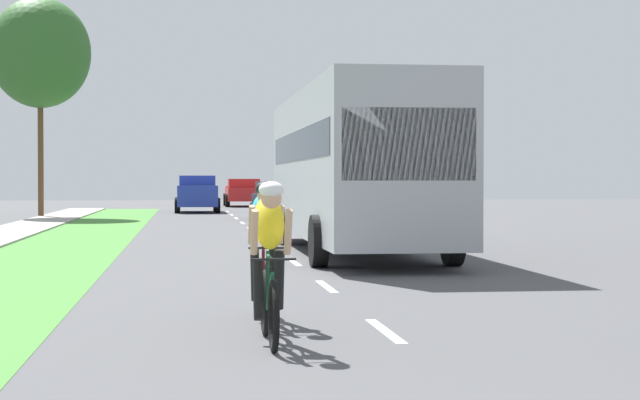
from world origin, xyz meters
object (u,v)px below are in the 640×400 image
at_px(suv_blue, 197,193).
at_px(street_tree_far, 40,53).
at_px(pickup_red, 243,192).
at_px(bus_silver, 354,162).
at_px(cyclist_lead, 269,261).
at_px(sedan_black, 277,200).
at_px(cyclist_trailing, 265,250).

bearing_deg(suv_blue, street_tree_far, -139.80).
bearing_deg(pickup_red, bus_silver, -89.68).
distance_m(cyclist_lead, bus_silver, 13.01).
distance_m(bus_silver, pickup_red, 40.37).
xyz_separation_m(suv_blue, street_tree_far, (-6.70, -5.66, 6.04)).
xyz_separation_m(bus_silver, pickup_red, (-0.23, 40.36, -1.15)).
height_order(cyclist_lead, bus_silver, bus_silver).
xyz_separation_m(bus_silver, sedan_black, (-0.01, 19.56, -1.21)).
xyz_separation_m(suv_blue, pickup_red, (2.85, 11.12, -0.12)).
height_order(bus_silver, street_tree_far, street_tree_far).
bearing_deg(cyclist_trailing, sedan_black, 84.83).
distance_m(pickup_red, street_tree_far, 20.27).
relative_size(bus_silver, sedan_black, 2.70).
distance_m(sedan_black, suv_blue, 10.15).
relative_size(cyclist_lead, suv_blue, 0.37).
height_order(bus_silver, suv_blue, bus_silver).
bearing_deg(cyclist_lead, suv_blue, 90.31).
height_order(cyclist_lead, sedan_black, cyclist_lead).
relative_size(cyclist_lead, cyclist_trailing, 1.00).
xyz_separation_m(cyclist_lead, pickup_red, (2.62, 53.00, 0.02)).
relative_size(cyclist_trailing, suv_blue, 0.37).
relative_size(cyclist_trailing, sedan_black, 0.40).
height_order(pickup_red, street_tree_far, street_tree_far).
bearing_deg(pickup_red, street_tree_far, -119.63).
relative_size(cyclist_lead, pickup_red, 0.34).
bearing_deg(bus_silver, suv_blue, 96.00).
relative_size(cyclist_trailing, street_tree_far, 0.18).
xyz_separation_m(bus_silver, street_tree_far, (-9.77, 23.57, 5.01)).
bearing_deg(pickup_red, suv_blue, -104.36).
height_order(suv_blue, pickup_red, suv_blue).
bearing_deg(cyclist_lead, cyclist_trailing, 87.33).
height_order(cyclist_lead, pickup_red, pickup_red).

